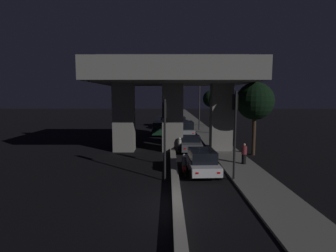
{
  "coord_description": "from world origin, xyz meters",
  "views": [
    {
      "loc": [
        -0.43,
        -11.94,
        5.21
      ],
      "look_at": [
        -0.43,
        21.44,
        1.43
      ],
      "focal_mm": 28.0,
      "sensor_mm": 36.0,
      "label": 1
    }
  ],
  "objects_px": {
    "motorcycle_blue_filtering_far": "(177,135)",
    "traffic_light_left_of_median": "(165,125)",
    "pedestrian_on_sidewalk": "(244,154)",
    "car_dark_green_fourth": "(183,125)",
    "car_dark_blue_fifth": "(181,121)",
    "car_grey_second_oncoming": "(162,121)",
    "car_silver_third": "(186,129)",
    "car_dark_green_lead_oncoming": "(159,128)",
    "car_grey_second": "(191,143)",
    "traffic_light_right_of_median": "(235,120)",
    "street_lamp": "(197,102)",
    "motorcycle_red_filtering_near": "(184,166)",
    "car_white_lead": "(202,161)",
    "motorcycle_black_filtering_mid": "(180,146)"
  },
  "relations": [
    {
      "from": "car_dark_green_lead_oncoming",
      "to": "pedestrian_on_sidewalk",
      "type": "height_order",
      "value": "car_dark_green_lead_oncoming"
    },
    {
      "from": "traffic_light_right_of_median",
      "to": "motorcycle_black_filtering_mid",
      "type": "height_order",
      "value": "traffic_light_right_of_median"
    },
    {
      "from": "car_dark_blue_fifth",
      "to": "car_grey_second_oncoming",
      "type": "height_order",
      "value": "car_grey_second_oncoming"
    },
    {
      "from": "traffic_light_right_of_median",
      "to": "car_silver_third",
      "type": "xyz_separation_m",
      "value": [
        -1.7,
        17.65,
        -2.71
      ]
    },
    {
      "from": "traffic_light_left_of_median",
      "to": "pedestrian_on_sidewalk",
      "type": "distance_m",
      "value": 7.37
    },
    {
      "from": "car_grey_second",
      "to": "car_dark_green_lead_oncoming",
      "type": "bearing_deg",
      "value": 21.22
    },
    {
      "from": "street_lamp",
      "to": "car_white_lead",
      "type": "distance_m",
      "value": 22.79
    },
    {
      "from": "pedestrian_on_sidewalk",
      "to": "car_dark_blue_fifth",
      "type": "bearing_deg",
      "value": 96.92
    },
    {
      "from": "traffic_light_right_of_median",
      "to": "car_dark_green_lead_oncoming",
      "type": "xyz_separation_m",
      "value": [
        -5.27,
        19.01,
        -2.78
      ]
    },
    {
      "from": "traffic_light_right_of_median",
      "to": "pedestrian_on_sidewalk",
      "type": "height_order",
      "value": "traffic_light_right_of_median"
    },
    {
      "from": "car_dark_blue_fifth",
      "to": "car_dark_green_lead_oncoming",
      "type": "height_order",
      "value": "car_dark_green_lead_oncoming"
    },
    {
      "from": "car_white_lead",
      "to": "street_lamp",
      "type": "bearing_deg",
      "value": -8.19
    },
    {
      "from": "traffic_light_right_of_median",
      "to": "traffic_light_left_of_median",
      "type": "bearing_deg",
      "value": 179.94
    },
    {
      "from": "car_silver_third",
      "to": "pedestrian_on_sidewalk",
      "type": "distance_m",
      "value": 14.53
    },
    {
      "from": "car_grey_second_oncoming",
      "to": "motorcycle_red_filtering_near",
      "type": "xyz_separation_m",
      "value": [
        2.19,
        -29.13,
        -0.26
      ]
    },
    {
      "from": "motorcycle_red_filtering_near",
      "to": "pedestrian_on_sidewalk",
      "type": "height_order",
      "value": "pedestrian_on_sidewalk"
    },
    {
      "from": "car_dark_green_lead_oncoming",
      "to": "motorcycle_blue_filtering_far",
      "type": "xyz_separation_m",
      "value": [
        2.26,
        -3.54,
        -0.38
      ]
    },
    {
      "from": "pedestrian_on_sidewalk",
      "to": "car_white_lead",
      "type": "bearing_deg",
      "value": -147.69
    },
    {
      "from": "motorcycle_red_filtering_near",
      "to": "car_white_lead",
      "type": "bearing_deg",
      "value": -76.57
    },
    {
      "from": "traffic_light_left_of_median",
      "to": "car_white_lead",
      "type": "distance_m",
      "value": 3.82
    },
    {
      "from": "motorcycle_blue_filtering_far",
      "to": "traffic_light_left_of_median",
      "type": "bearing_deg",
      "value": 177.57
    },
    {
      "from": "traffic_light_right_of_median",
      "to": "pedestrian_on_sidewalk",
      "type": "bearing_deg",
      "value": 64.64
    },
    {
      "from": "car_grey_second",
      "to": "car_dark_green_fourth",
      "type": "relative_size",
      "value": 1.13
    },
    {
      "from": "street_lamp",
      "to": "car_dark_blue_fifth",
      "type": "distance_m",
      "value": 8.92
    },
    {
      "from": "car_dark_green_fourth",
      "to": "car_dark_blue_fifth",
      "type": "xyz_separation_m",
      "value": [
        0.05,
        7.29,
        -0.01
      ]
    },
    {
      "from": "car_grey_second",
      "to": "car_dark_green_lead_oncoming",
      "type": "relative_size",
      "value": 1.01
    },
    {
      "from": "street_lamp",
      "to": "car_dark_green_lead_oncoming",
      "type": "relative_size",
      "value": 1.52
    },
    {
      "from": "traffic_light_left_of_median",
      "to": "car_grey_second_oncoming",
      "type": "bearing_deg",
      "value": 91.75
    },
    {
      "from": "car_grey_second",
      "to": "car_grey_second_oncoming",
      "type": "xyz_separation_m",
      "value": [
        -3.36,
        21.18,
        0.14
      ]
    },
    {
      "from": "car_grey_second_oncoming",
      "to": "pedestrian_on_sidewalk",
      "type": "height_order",
      "value": "pedestrian_on_sidewalk"
    },
    {
      "from": "car_dark_green_fourth",
      "to": "car_grey_second_oncoming",
      "type": "distance_m",
      "value": 6.71
    },
    {
      "from": "traffic_light_left_of_median",
      "to": "street_lamp",
      "type": "distance_m",
      "value": 24.22
    },
    {
      "from": "car_silver_third",
      "to": "car_dark_green_lead_oncoming",
      "type": "relative_size",
      "value": 0.86
    },
    {
      "from": "car_dark_green_lead_oncoming",
      "to": "car_grey_second_oncoming",
      "type": "bearing_deg",
      "value": 178.04
    },
    {
      "from": "traffic_light_left_of_median",
      "to": "motorcycle_blue_filtering_far",
      "type": "relative_size",
      "value": 2.84
    },
    {
      "from": "traffic_light_right_of_median",
      "to": "car_dark_green_lead_oncoming",
      "type": "bearing_deg",
      "value": 105.49
    },
    {
      "from": "car_grey_second",
      "to": "street_lamp",
      "type": "bearing_deg",
      "value": -6.06
    },
    {
      "from": "car_dark_green_fourth",
      "to": "car_dark_blue_fifth",
      "type": "relative_size",
      "value": 0.94
    },
    {
      "from": "traffic_light_left_of_median",
      "to": "traffic_light_right_of_median",
      "type": "height_order",
      "value": "traffic_light_right_of_median"
    },
    {
      "from": "traffic_light_left_of_median",
      "to": "car_grey_second",
      "type": "relative_size",
      "value": 1.05
    },
    {
      "from": "traffic_light_left_of_median",
      "to": "pedestrian_on_sidewalk",
      "type": "bearing_deg",
      "value": 30.61
    },
    {
      "from": "street_lamp",
      "to": "traffic_light_left_of_median",
      "type": "bearing_deg",
      "value": -100.98
    },
    {
      "from": "traffic_light_right_of_median",
      "to": "car_dark_blue_fifth",
      "type": "relative_size",
      "value": 1.23
    },
    {
      "from": "car_dark_green_fourth",
      "to": "car_dark_green_lead_oncoming",
      "type": "relative_size",
      "value": 0.9
    },
    {
      "from": "traffic_light_right_of_median",
      "to": "car_silver_third",
      "type": "bearing_deg",
      "value": 95.52
    },
    {
      "from": "car_white_lead",
      "to": "car_dark_green_fourth",
      "type": "distance_m",
      "value": 23.07
    },
    {
      "from": "car_dark_blue_fifth",
      "to": "motorcycle_red_filtering_near",
      "type": "bearing_deg",
      "value": 176.57
    },
    {
      "from": "street_lamp",
      "to": "car_dark_green_fourth",
      "type": "distance_m",
      "value": 4.15
    },
    {
      "from": "car_silver_third",
      "to": "motorcycle_red_filtering_near",
      "type": "bearing_deg",
      "value": 174.72
    },
    {
      "from": "car_white_lead",
      "to": "car_dark_green_lead_oncoming",
      "type": "relative_size",
      "value": 0.87
    }
  ]
}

